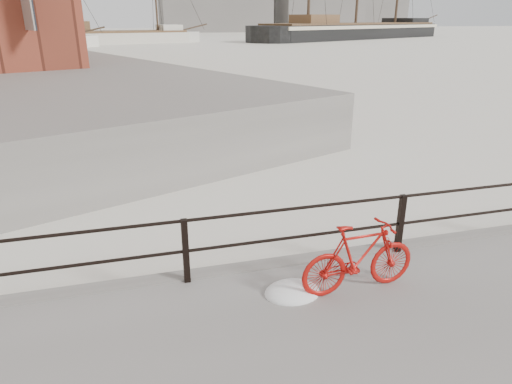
{
  "coord_description": "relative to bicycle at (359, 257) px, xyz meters",
  "views": [
    {
      "loc": [
        -7.59,
        -6.03,
        3.99
      ],
      "look_at": [
        -5.49,
        1.5,
        1.0
      ],
      "focal_mm": 32.0,
      "sensor_mm": 36.0,
      "label": 1
    }
  ],
  "objects": [
    {
      "name": "bicycle",
      "position": [
        0.0,
        0.0,
        0.0
      ],
      "size": [
        1.74,
        0.34,
        1.04
      ],
      "primitive_type": "imported",
      "rotation": [
        0.0,
        0.0,
        0.05
      ],
      "color": "#AC100B",
      "rests_on": "promenade"
    },
    {
      "name": "barque_black",
      "position": [
        42.73,
        83.91,
        -0.87
      ],
      "size": [
        64.61,
        45.06,
        34.91
      ],
      "primitive_type": null,
      "rotation": [
        0.0,
        0.0,
        0.45
      ],
      "color": "black",
      "rests_on": "ground"
    },
    {
      "name": "schooner_mid",
      "position": [
        -3.76,
        77.36,
        -0.87
      ],
      "size": [
        32.8,
        18.89,
        22.0
      ],
      "primitive_type": null,
      "rotation": [
        0.0,
        0.0,
        0.2
      ],
      "color": "beige",
      "rests_on": "ground"
    },
    {
      "name": "schooner_left",
      "position": [
        -18.82,
        70.08,
        -0.87
      ],
      "size": [
        26.82,
        13.03,
        19.83
      ],
      "primitive_type": null,
      "rotation": [
        0.0,
        0.0,
        -0.04
      ],
      "color": "silver",
      "rests_on": "ground"
    },
    {
      "name": "industrial_west",
      "position": [
        24.69,
        141.02,
        8.13
      ],
      "size": [
        32.0,
        18.0,
        18.0
      ],
      "primitive_type": "cube",
      "color": "gray",
      "rests_on": "ground"
    },
    {
      "name": "industrial_east",
      "position": [
        82.69,
        151.02,
        6.13
      ],
      "size": [
        20.0,
        16.0,
        14.0
      ],
      "primitive_type": "cube",
      "color": "gray",
      "rests_on": "ground"
    }
  ]
}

